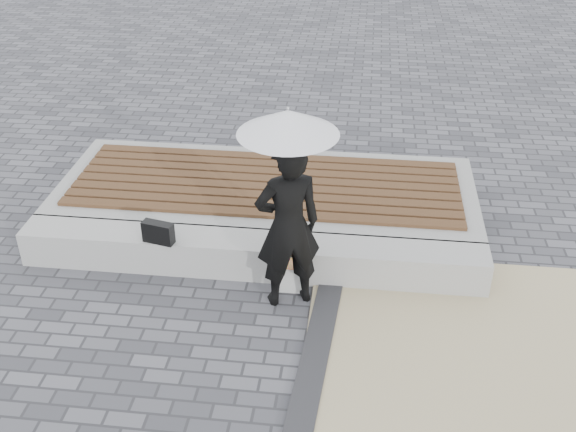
{
  "coord_description": "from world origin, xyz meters",
  "views": [
    {
      "loc": [
        1.11,
        -4.41,
        4.42
      ],
      "look_at": [
        0.46,
        1.14,
        1.0
      ],
      "focal_mm": 43.05,
      "sensor_mm": 36.0,
      "label": 1
    }
  ],
  "objects_px": {
    "parasol": "(288,122)",
    "handbag": "(158,232)",
    "woman": "(288,226)",
    "canvas_tote": "(289,275)",
    "seating_ledge": "(251,255)"
  },
  "relations": [
    {
      "from": "woman",
      "to": "canvas_tote",
      "type": "distance_m",
      "value": 0.73
    },
    {
      "from": "seating_ledge",
      "to": "parasol",
      "type": "bearing_deg",
      "value": -45.27
    },
    {
      "from": "seating_ledge",
      "to": "woman",
      "type": "distance_m",
      "value": 0.95
    },
    {
      "from": "parasol",
      "to": "handbag",
      "type": "distance_m",
      "value": 2.04
    },
    {
      "from": "woman",
      "to": "handbag",
      "type": "height_order",
      "value": "woman"
    },
    {
      "from": "parasol",
      "to": "woman",
      "type": "bearing_deg",
      "value": 180.0
    },
    {
      "from": "seating_ledge",
      "to": "parasol",
      "type": "relative_size",
      "value": 4.24
    },
    {
      "from": "parasol",
      "to": "canvas_tote",
      "type": "height_order",
      "value": "parasol"
    },
    {
      "from": "parasol",
      "to": "handbag",
      "type": "relative_size",
      "value": 3.56
    },
    {
      "from": "handbag",
      "to": "woman",
      "type": "bearing_deg",
      "value": 0.71
    },
    {
      "from": "seating_ledge",
      "to": "handbag",
      "type": "xyz_separation_m",
      "value": [
        -0.94,
        -0.17,
        0.32
      ]
    },
    {
      "from": "handbag",
      "to": "canvas_tote",
      "type": "distance_m",
      "value": 1.43
    },
    {
      "from": "seating_ledge",
      "to": "woman",
      "type": "relative_size",
      "value": 2.81
    },
    {
      "from": "woman",
      "to": "canvas_tote",
      "type": "relative_size",
      "value": 4.99
    },
    {
      "from": "woman",
      "to": "handbag",
      "type": "xyz_separation_m",
      "value": [
        -1.4,
        0.3,
        -0.37
      ]
    }
  ]
}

